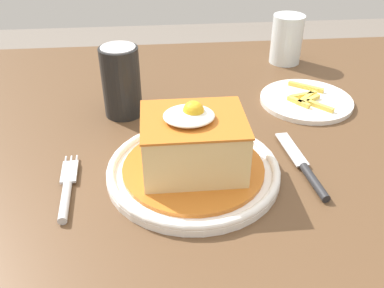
# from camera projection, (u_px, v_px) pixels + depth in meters

# --- Properties ---
(dining_table) EXTENTS (1.38, 0.96, 0.76)m
(dining_table) POSITION_uv_depth(u_px,v_px,m) (186.00, 201.00, 0.71)
(dining_table) COLOR brown
(dining_table) RESTS_ON ground_plane
(main_plate) EXTENTS (0.25, 0.25, 0.02)m
(main_plate) POSITION_uv_depth(u_px,v_px,m) (193.00, 170.00, 0.60)
(main_plate) COLOR white
(main_plate) RESTS_ON dining_table
(sandwich_meal) EXTENTS (0.20, 0.20, 0.11)m
(sandwich_meal) POSITION_uv_depth(u_px,v_px,m) (193.00, 146.00, 0.58)
(sandwich_meal) COLOR #C66B23
(sandwich_meal) RESTS_ON main_plate
(fork) EXTENTS (0.02, 0.14, 0.01)m
(fork) POSITION_uv_depth(u_px,v_px,m) (67.00, 191.00, 0.57)
(fork) COLOR silver
(fork) RESTS_ON dining_table
(knife) EXTENTS (0.03, 0.17, 0.01)m
(knife) POSITION_uv_depth(u_px,v_px,m) (307.00, 172.00, 0.60)
(knife) COLOR #262628
(knife) RESTS_ON dining_table
(soda_can) EXTENTS (0.07, 0.07, 0.12)m
(soda_can) POSITION_uv_depth(u_px,v_px,m) (121.00, 82.00, 0.72)
(soda_can) COLOR black
(soda_can) RESTS_ON dining_table
(drinking_glass) EXTENTS (0.07, 0.07, 0.10)m
(drinking_glass) POSITION_uv_depth(u_px,v_px,m) (286.00, 42.00, 0.93)
(drinking_glass) COLOR silver
(drinking_glass) RESTS_ON dining_table
(side_plate_fries) EXTENTS (0.17, 0.17, 0.02)m
(side_plate_fries) POSITION_uv_depth(u_px,v_px,m) (306.00, 100.00, 0.79)
(side_plate_fries) COLOR white
(side_plate_fries) RESTS_ON dining_table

